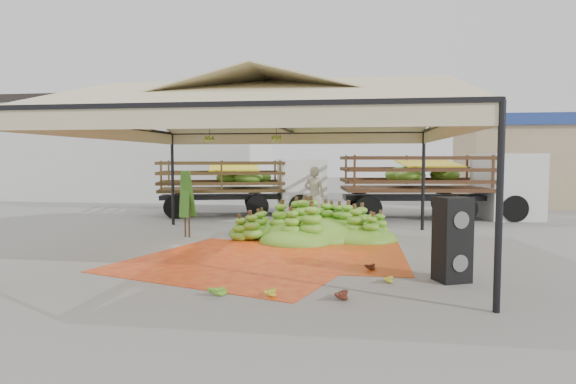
# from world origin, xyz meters

# --- Properties ---
(ground) EXTENTS (90.00, 90.00, 0.00)m
(ground) POSITION_xyz_m (0.00, 0.00, 0.00)
(ground) COLOR slate
(ground) RESTS_ON ground
(canopy_tent) EXTENTS (8.10, 8.10, 4.00)m
(canopy_tent) POSITION_xyz_m (0.00, 0.00, 3.30)
(canopy_tent) COLOR black
(canopy_tent) RESTS_ON ground
(building_white) EXTENTS (14.30, 6.30, 5.40)m
(building_white) POSITION_xyz_m (-10.00, 14.00, 2.71)
(building_white) COLOR silver
(building_white) RESTS_ON ground
(building_tan) EXTENTS (6.30, 5.30, 4.10)m
(building_tan) POSITION_xyz_m (10.00, 13.00, 2.07)
(building_tan) COLOR tan
(building_tan) RESTS_ON ground
(tarp_left) EXTENTS (5.66, 5.52, 0.01)m
(tarp_left) POSITION_xyz_m (-0.41, -1.26, 0.01)
(tarp_left) COLOR orange
(tarp_left) RESTS_ON ground
(tarp_right) EXTENTS (4.29, 4.50, 0.01)m
(tarp_right) POSITION_xyz_m (0.94, 0.09, 0.01)
(tarp_right) COLOR red
(tarp_right) RESTS_ON ground
(banana_heap) EXTENTS (5.00, 4.12, 1.07)m
(banana_heap) POSITION_xyz_m (0.82, 2.15, 0.53)
(banana_heap) COLOR #4C861B
(banana_heap) RESTS_ON ground
(hand_yellow_a) EXTENTS (0.46, 0.39, 0.19)m
(hand_yellow_a) POSITION_xyz_m (2.49, -2.56, 0.09)
(hand_yellow_a) COLOR gold
(hand_yellow_a) RESTS_ON ground
(hand_yellow_b) EXTENTS (0.46, 0.38, 0.20)m
(hand_yellow_b) POSITION_xyz_m (0.59, -3.70, 0.10)
(hand_yellow_b) COLOR gold
(hand_yellow_b) RESTS_ON ground
(hand_red_a) EXTENTS (0.52, 0.47, 0.19)m
(hand_red_a) POSITION_xyz_m (2.22, -1.59, 0.10)
(hand_red_a) COLOR #522712
(hand_red_a) RESTS_ON ground
(hand_red_b) EXTENTS (0.53, 0.44, 0.23)m
(hand_red_b) POSITION_xyz_m (1.70, -3.70, 0.11)
(hand_red_b) COLOR #501F12
(hand_red_b) RESTS_ON ground
(hand_green) EXTENTS (0.61, 0.59, 0.22)m
(hand_green) POSITION_xyz_m (-0.23, -3.70, 0.11)
(hand_green) COLOR #397F1A
(hand_green) RESTS_ON ground
(hanging_bunches) EXTENTS (1.74, 0.24, 0.20)m
(hanging_bunches) POSITION_xyz_m (-0.48, -0.73, 2.62)
(hanging_bunches) COLOR #3F7819
(hanging_bunches) RESTS_ON ground
(speaker_stack) EXTENTS (0.69, 0.65, 1.50)m
(speaker_stack) POSITION_xyz_m (3.70, -2.29, 0.75)
(speaker_stack) COLOR black
(speaker_stack) RESTS_ON ground
(banana_leaves) EXTENTS (0.96, 1.36, 3.70)m
(banana_leaves) POSITION_xyz_m (-2.62, 1.18, 0.00)
(banana_leaves) COLOR #35671B
(banana_leaves) RESTS_ON ground
(vendor) EXTENTS (0.79, 0.60, 1.94)m
(vendor) POSITION_xyz_m (0.61, 4.77, 0.97)
(vendor) COLOR gray
(vendor) RESTS_ON ground
(truck_left) EXTENTS (6.61, 3.68, 2.15)m
(truck_left) POSITION_xyz_m (-2.16, 7.23, 1.33)
(truck_left) COLOR #453117
(truck_left) RESTS_ON ground
(truck_right) EXTENTS (7.14, 3.34, 2.36)m
(truck_right) POSITION_xyz_m (5.21, 7.11, 1.45)
(truck_right) COLOR #492618
(truck_right) RESTS_ON ground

